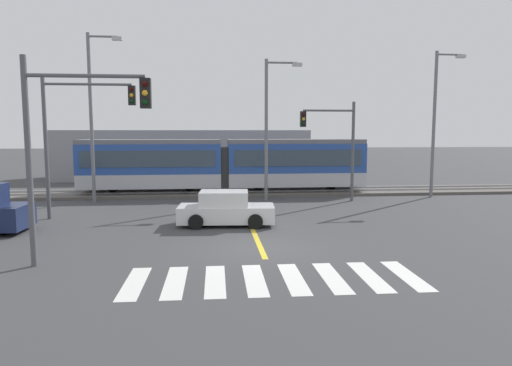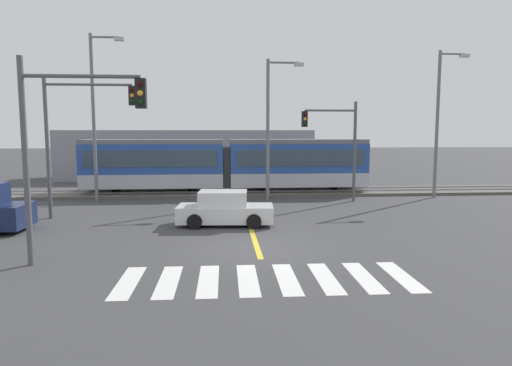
# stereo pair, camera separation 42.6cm
# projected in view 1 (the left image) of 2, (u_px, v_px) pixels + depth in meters

# --- Properties ---
(ground_plane) EXTENTS (200.00, 200.00, 0.00)m
(ground_plane) POSITION_uv_depth(u_px,v_px,m) (261.00, 248.00, 16.20)
(ground_plane) COLOR #3D3D3F
(track_bed) EXTENTS (120.00, 4.00, 0.18)m
(track_bed) POSITION_uv_depth(u_px,v_px,m) (237.00, 192.00, 30.37)
(track_bed) COLOR #56514C
(track_bed) RESTS_ON ground
(rail_near) EXTENTS (120.00, 0.08, 0.10)m
(rail_near) POSITION_uv_depth(u_px,v_px,m) (238.00, 192.00, 29.64)
(rail_near) COLOR #939399
(rail_near) RESTS_ON track_bed
(rail_far) EXTENTS (120.00, 0.08, 0.10)m
(rail_far) POSITION_uv_depth(u_px,v_px,m) (236.00, 189.00, 31.06)
(rail_far) COLOR #939399
(rail_far) RESTS_ON track_bed
(light_rail_tram) EXTENTS (18.50, 2.64, 3.43)m
(light_rail_tram) POSITION_uv_depth(u_px,v_px,m) (224.00, 163.00, 30.06)
(light_rail_tram) COLOR #B7BAC1
(light_rail_tram) RESTS_ON track_bed
(crosswalk_stripe_0) EXTENTS (0.59, 2.81, 0.01)m
(crosswalk_stripe_0) POSITION_uv_depth(u_px,v_px,m) (135.00, 283.00, 12.46)
(crosswalk_stripe_0) COLOR silver
(crosswalk_stripe_0) RESTS_ON ground
(crosswalk_stripe_1) EXTENTS (0.59, 2.81, 0.01)m
(crosswalk_stripe_1) POSITION_uv_depth(u_px,v_px,m) (175.00, 282.00, 12.55)
(crosswalk_stripe_1) COLOR silver
(crosswalk_stripe_1) RESTS_ON ground
(crosswalk_stripe_2) EXTENTS (0.59, 2.81, 0.01)m
(crosswalk_stripe_2) POSITION_uv_depth(u_px,v_px,m) (215.00, 281.00, 12.65)
(crosswalk_stripe_2) COLOR silver
(crosswalk_stripe_2) RESTS_ON ground
(crosswalk_stripe_3) EXTENTS (0.59, 2.81, 0.01)m
(crosswalk_stripe_3) POSITION_uv_depth(u_px,v_px,m) (255.00, 280.00, 12.75)
(crosswalk_stripe_3) COLOR silver
(crosswalk_stripe_3) RESTS_ON ground
(crosswalk_stripe_4) EXTENTS (0.59, 2.81, 0.01)m
(crosswalk_stripe_4) POSITION_uv_depth(u_px,v_px,m) (293.00, 278.00, 12.84)
(crosswalk_stripe_4) COLOR silver
(crosswalk_stripe_4) RESTS_ON ground
(crosswalk_stripe_5) EXTENTS (0.59, 2.81, 0.01)m
(crosswalk_stripe_5) POSITION_uv_depth(u_px,v_px,m) (332.00, 277.00, 12.94)
(crosswalk_stripe_5) COLOR silver
(crosswalk_stripe_5) RESTS_ON ground
(crosswalk_stripe_6) EXTENTS (0.59, 2.81, 0.01)m
(crosswalk_stripe_6) POSITION_uv_depth(u_px,v_px,m) (369.00, 276.00, 13.03)
(crosswalk_stripe_6) COLOR silver
(crosswalk_stripe_6) RESTS_ON ground
(crosswalk_stripe_7) EXTENTS (0.59, 2.81, 0.01)m
(crosswalk_stripe_7) POSITION_uv_depth(u_px,v_px,m) (407.00, 275.00, 13.13)
(crosswalk_stripe_7) COLOR silver
(crosswalk_stripe_7) RESTS_ON ground
(lane_centre_line) EXTENTS (0.20, 13.78, 0.01)m
(lane_centre_line) POSITION_uv_depth(u_px,v_px,m) (248.00, 219.00, 21.59)
(lane_centre_line) COLOR gold
(lane_centre_line) RESTS_ON ground
(sedan_crossing) EXTENTS (4.31, 2.14, 1.52)m
(sedan_crossing) POSITION_uv_depth(u_px,v_px,m) (226.00, 209.00, 20.12)
(sedan_crossing) COLOR silver
(sedan_crossing) RESTS_ON ground
(traffic_light_near_left) EXTENTS (3.75, 0.38, 6.36)m
(traffic_light_near_left) POSITION_uv_depth(u_px,v_px,m) (69.00, 131.00, 13.68)
(traffic_light_near_left) COLOR #515459
(traffic_light_near_left) RESTS_ON ground
(traffic_light_mid_left) EXTENTS (4.25, 0.38, 6.65)m
(traffic_light_mid_left) POSITION_uv_depth(u_px,v_px,m) (75.00, 125.00, 21.25)
(traffic_light_mid_left) COLOR #515459
(traffic_light_mid_left) RESTS_ON ground
(traffic_light_far_right) EXTENTS (3.25, 0.38, 5.85)m
(traffic_light_far_right) POSITION_uv_depth(u_px,v_px,m) (335.00, 137.00, 26.67)
(traffic_light_far_right) COLOR #515459
(traffic_light_far_right) RESTS_ON ground
(street_lamp_west) EXTENTS (1.99, 0.28, 9.68)m
(street_lamp_west) POSITION_uv_depth(u_px,v_px,m) (94.00, 109.00, 26.20)
(street_lamp_west) COLOR slate
(street_lamp_west) RESTS_ON ground
(street_lamp_centre) EXTENTS (2.20, 0.28, 8.33)m
(street_lamp_centre) POSITION_uv_depth(u_px,v_px,m) (270.00, 121.00, 26.98)
(street_lamp_centre) COLOR slate
(street_lamp_centre) RESTS_ON ground
(street_lamp_east) EXTENTS (1.92, 0.28, 9.03)m
(street_lamp_east) POSITION_uv_depth(u_px,v_px,m) (437.00, 116.00, 28.35)
(street_lamp_east) COLOR slate
(street_lamp_east) RESTS_ON ground
(building_backdrop_far) EXTENTS (21.72, 6.00, 4.23)m
(building_backdrop_far) POSITION_uv_depth(u_px,v_px,m) (184.00, 154.00, 40.73)
(building_backdrop_far) COLOR gray
(building_backdrop_far) RESTS_ON ground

